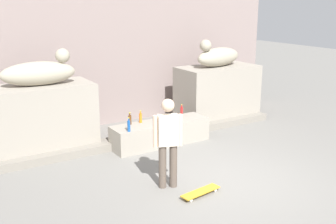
# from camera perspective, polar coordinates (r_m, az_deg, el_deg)

# --- Properties ---
(ground_plane) EXTENTS (40.00, 40.00, 0.00)m
(ground_plane) POSITION_cam_1_polar(r_m,az_deg,el_deg) (8.07, 8.08, -9.44)
(ground_plane) COLOR slate
(facade_wall) EXTENTS (10.05, 0.60, 5.38)m
(facade_wall) POSITION_cam_1_polar(r_m,az_deg,el_deg) (11.58, -7.58, 11.90)
(facade_wall) COLOR gray
(facade_wall) RESTS_ON ground_plane
(pedestal_left) EXTENTS (2.29, 1.14, 1.53)m
(pedestal_left) POSITION_cam_1_polar(r_m,az_deg,el_deg) (9.67, -16.94, -0.90)
(pedestal_left) COLOR gray
(pedestal_left) RESTS_ON ground_plane
(pedestal_right) EXTENTS (2.29, 1.14, 1.53)m
(pedestal_right) POSITION_cam_1_polar(r_m,az_deg,el_deg) (11.88, 6.79, 2.62)
(pedestal_right) COLOR gray
(pedestal_right) RESTS_ON ground_plane
(statue_reclining_left) EXTENTS (1.65, 0.71, 0.78)m
(statue_reclining_left) POSITION_cam_1_polar(r_m,az_deg,el_deg) (9.45, -17.22, 5.24)
(statue_reclining_left) COLOR #A29A84
(statue_reclining_left) RESTS_ON pedestal_left
(statue_reclining_right) EXTENTS (1.68, 0.87, 0.78)m
(statue_reclining_right) POSITION_cam_1_polar(r_m,az_deg,el_deg) (11.66, 6.84, 7.62)
(statue_reclining_right) COLOR #A29A84
(statue_reclining_right) RESTS_ON pedestal_right
(ledge_block) EXTENTS (2.39, 0.67, 0.55)m
(ledge_block) POSITION_cam_1_polar(r_m,az_deg,el_deg) (9.84, -1.05, -2.92)
(ledge_block) COLOR gray
(ledge_block) RESTS_ON ground_plane
(skater) EXTENTS (0.51, 0.32, 1.67)m
(skater) POSITION_cam_1_polar(r_m,az_deg,el_deg) (7.44, -0.01, -3.81)
(skater) COLOR brown
(skater) RESTS_ON ground_plane
(skateboard) EXTENTS (0.82, 0.31, 0.08)m
(skateboard) POSITION_cam_1_polar(r_m,az_deg,el_deg) (7.48, 4.51, -10.88)
(skateboard) COLOR gold
(skateboard) RESTS_ON ground_plane
(bottle_red) EXTENTS (0.06, 0.06, 0.28)m
(bottle_red) POSITION_cam_1_polar(r_m,az_deg,el_deg) (10.28, 1.88, 0.14)
(bottle_red) COLOR red
(bottle_red) RESTS_ON ledge_block
(bottle_orange) EXTENTS (0.07, 0.07, 0.29)m
(bottle_orange) POSITION_cam_1_polar(r_m,az_deg,el_deg) (9.70, -3.80, -0.78)
(bottle_orange) COLOR orange
(bottle_orange) RESTS_ON ledge_block
(bottle_blue) EXTENTS (0.07, 0.07, 0.31)m
(bottle_blue) POSITION_cam_1_polar(r_m,az_deg,el_deg) (9.07, -5.41, -1.89)
(bottle_blue) COLOR #194C99
(bottle_blue) RESTS_ON ledge_block
(bottle_brown) EXTENTS (0.07, 0.07, 0.28)m
(bottle_brown) POSITION_cam_1_polar(r_m,az_deg,el_deg) (9.59, -5.27, -1.03)
(bottle_brown) COLOR #593314
(bottle_brown) RESTS_ON ledge_block
(stair_step) EXTENTS (7.26, 0.50, 0.17)m
(stair_step) POSITION_cam_1_polar(r_m,az_deg,el_deg) (10.24, -2.22, -3.32)
(stair_step) COLOR gray
(stair_step) RESTS_ON ground_plane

